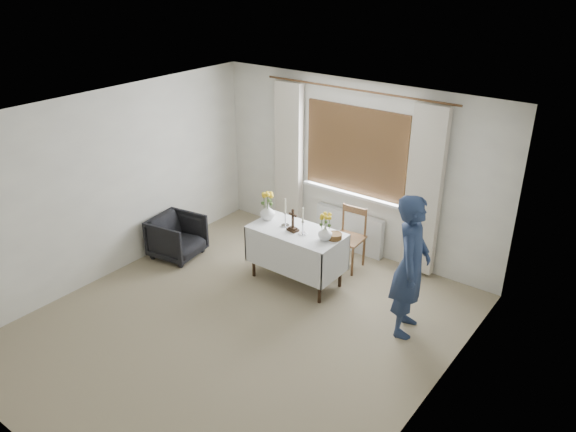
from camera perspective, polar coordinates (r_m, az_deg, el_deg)
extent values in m
plane|color=gray|center=(6.80, -4.78, -11.07)|extent=(5.00, 5.00, 0.00)
cube|color=white|center=(7.42, 0.85, -4.10)|extent=(1.24, 0.64, 0.76)
imported|color=black|center=(8.23, -11.20, -2.11)|extent=(0.77, 0.75, 0.61)
imported|color=navy|center=(6.42, 12.37, -4.98)|extent=(0.56, 0.71, 1.70)
cube|color=silver|center=(8.32, 6.23, -1.48)|extent=(1.10, 0.10, 0.60)
imported|color=silver|center=(7.51, -2.08, 0.41)|extent=(0.23, 0.23, 0.21)
imported|color=silver|center=(6.99, 3.79, -1.72)|extent=(0.19, 0.19, 0.19)
cylinder|color=brown|center=(7.05, 4.74, -2.04)|extent=(0.21, 0.21, 0.07)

